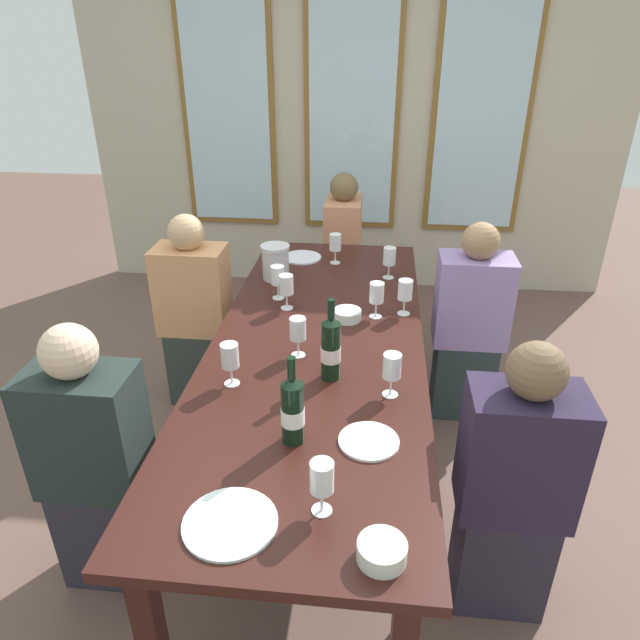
{
  "coord_description": "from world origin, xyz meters",
  "views": [
    {
      "loc": [
        0.24,
        -2.16,
        1.96
      ],
      "look_at": [
        0.0,
        0.1,
        0.79
      ],
      "focal_mm": 32.02,
      "sensor_mm": 36.0,
      "label": 1
    }
  ],
  "objects_px": {
    "tasting_bowl_1": "(347,315)",
    "wine_glass_7": "(230,358)",
    "wine_bottle_1": "(293,410)",
    "wine_glass_3": "(298,331)",
    "wine_glass_5": "(389,257)",
    "wine_glass_4": "(377,294)",
    "wine_glass_6": "(336,244)",
    "wine_glass_8": "(278,277)",
    "seated_person_2": "(95,466)",
    "dining_table": "(318,354)",
    "seated_person_0": "(195,317)",
    "seated_person_4": "(343,256)",
    "white_plate_1": "(369,441)",
    "seated_person_3": "(512,490)",
    "tasting_bowl_0": "(382,551)",
    "wine_glass_9": "(392,368)",
    "wine_glass_0": "(286,286)",
    "wine_glass_2": "(322,479)",
    "white_plate_2": "(302,257)",
    "seated_person_1": "(469,328)",
    "wine_glass_1": "(405,291)",
    "metal_pitcher": "(276,262)"
  },
  "relations": [
    {
      "from": "wine_glass_1",
      "to": "wine_glass_9",
      "type": "xyz_separation_m",
      "value": [
        -0.07,
        -0.69,
        -0.0
      ]
    },
    {
      "from": "white_plate_1",
      "to": "seated_person_3",
      "type": "distance_m",
      "value": 0.55
    },
    {
      "from": "wine_glass_5",
      "to": "wine_glass_3",
      "type": "bearing_deg",
      "value": -113.18
    },
    {
      "from": "wine_bottle_1",
      "to": "wine_glass_2",
      "type": "relative_size",
      "value": 1.83
    },
    {
      "from": "wine_glass_9",
      "to": "metal_pitcher",
      "type": "bearing_deg",
      "value": 120.48
    },
    {
      "from": "seated_person_1",
      "to": "wine_glass_4",
      "type": "bearing_deg",
      "value": -145.51
    },
    {
      "from": "white_plate_1",
      "to": "seated_person_1",
      "type": "xyz_separation_m",
      "value": [
        0.51,
        1.27,
        -0.22
      ]
    },
    {
      "from": "wine_glass_8",
      "to": "seated_person_4",
      "type": "distance_m",
      "value": 1.25
    },
    {
      "from": "wine_glass_8",
      "to": "wine_glass_9",
      "type": "relative_size",
      "value": 1.0
    },
    {
      "from": "dining_table",
      "to": "wine_glass_8",
      "type": "xyz_separation_m",
      "value": [
        -0.25,
        0.42,
        0.18
      ]
    },
    {
      "from": "wine_bottle_1",
      "to": "wine_glass_3",
      "type": "height_order",
      "value": "wine_bottle_1"
    },
    {
      "from": "metal_pitcher",
      "to": "white_plate_2",
      "type": "bearing_deg",
      "value": 72.8
    },
    {
      "from": "wine_glass_9",
      "to": "seated_person_2",
      "type": "distance_m",
      "value": 1.15
    },
    {
      "from": "wine_glass_1",
      "to": "seated_person_3",
      "type": "xyz_separation_m",
      "value": [
        0.37,
        -0.91,
        -0.34
      ]
    },
    {
      "from": "tasting_bowl_0",
      "to": "wine_glass_9",
      "type": "xyz_separation_m",
      "value": [
        0.02,
        0.74,
        0.09
      ]
    },
    {
      "from": "wine_glass_1",
      "to": "seated_person_0",
      "type": "relative_size",
      "value": 0.16
    },
    {
      "from": "seated_person_2",
      "to": "seated_person_4",
      "type": "bearing_deg",
      "value": 71.53
    },
    {
      "from": "wine_glass_4",
      "to": "wine_glass_6",
      "type": "relative_size",
      "value": 1.0
    },
    {
      "from": "seated_person_2",
      "to": "wine_bottle_1",
      "type": "bearing_deg",
      "value": -2.44
    },
    {
      "from": "wine_bottle_1",
      "to": "tasting_bowl_1",
      "type": "distance_m",
      "value": 0.91
    },
    {
      "from": "wine_glass_5",
      "to": "wine_glass_8",
      "type": "bearing_deg",
      "value": -149.66
    },
    {
      "from": "wine_glass_4",
      "to": "seated_person_2",
      "type": "height_order",
      "value": "seated_person_2"
    },
    {
      "from": "wine_glass_3",
      "to": "wine_glass_4",
      "type": "bearing_deg",
      "value": 51.27
    },
    {
      "from": "white_plate_2",
      "to": "wine_glass_2",
      "type": "relative_size",
      "value": 1.31
    },
    {
      "from": "white_plate_1",
      "to": "tasting_bowl_0",
      "type": "distance_m",
      "value": 0.46
    },
    {
      "from": "white_plate_1",
      "to": "seated_person_4",
      "type": "bearing_deg",
      "value": 96.15
    },
    {
      "from": "wine_glass_4",
      "to": "seated_person_4",
      "type": "bearing_deg",
      "value": 100.46
    },
    {
      "from": "wine_glass_1",
      "to": "seated_person_2",
      "type": "relative_size",
      "value": 0.16
    },
    {
      "from": "seated_person_2",
      "to": "wine_glass_5",
      "type": "bearing_deg",
      "value": 52.63
    },
    {
      "from": "wine_glass_6",
      "to": "seated_person_4",
      "type": "distance_m",
      "value": 0.75
    },
    {
      "from": "dining_table",
      "to": "wine_glass_7",
      "type": "height_order",
      "value": "wine_glass_7"
    },
    {
      "from": "wine_glass_6",
      "to": "seated_person_0",
      "type": "height_order",
      "value": "seated_person_0"
    },
    {
      "from": "wine_glass_5",
      "to": "seated_person_4",
      "type": "distance_m",
      "value": 0.97
    },
    {
      "from": "seated_person_0",
      "to": "white_plate_1",
      "type": "bearing_deg",
      "value": -51.33
    },
    {
      "from": "white_plate_2",
      "to": "wine_glass_8",
      "type": "xyz_separation_m",
      "value": [
        -0.04,
        -0.57,
        0.11
      ]
    },
    {
      "from": "wine_glass_6",
      "to": "wine_glass_8",
      "type": "xyz_separation_m",
      "value": [
        -0.25,
        -0.51,
        0.0
      ]
    },
    {
      "from": "wine_glass_0",
      "to": "seated_person_2",
      "type": "distance_m",
      "value": 1.15
    },
    {
      "from": "seated_person_3",
      "to": "seated_person_4",
      "type": "height_order",
      "value": "same"
    },
    {
      "from": "wine_glass_6",
      "to": "seated_person_2",
      "type": "relative_size",
      "value": 0.16
    },
    {
      "from": "dining_table",
      "to": "tasting_bowl_0",
      "type": "bearing_deg",
      "value": -75.52
    },
    {
      "from": "wine_glass_4",
      "to": "wine_glass_8",
      "type": "relative_size",
      "value": 1.0
    },
    {
      "from": "seated_person_0",
      "to": "wine_glass_3",
      "type": "bearing_deg",
      "value": -46.14
    },
    {
      "from": "wine_glass_0",
      "to": "seated_person_0",
      "type": "xyz_separation_m",
      "value": [
        -0.57,
        0.27,
        -0.33
      ]
    },
    {
      "from": "wine_glass_0",
      "to": "wine_glass_4",
      "type": "height_order",
      "value": "same"
    },
    {
      "from": "wine_glass_5",
      "to": "seated_person_4",
      "type": "bearing_deg",
      "value": 109.68
    },
    {
      "from": "seated_person_1",
      "to": "seated_person_4",
      "type": "height_order",
      "value": "same"
    },
    {
      "from": "wine_bottle_1",
      "to": "wine_glass_8",
      "type": "height_order",
      "value": "wine_bottle_1"
    },
    {
      "from": "white_plate_1",
      "to": "wine_glass_9",
      "type": "xyz_separation_m",
      "value": [
        0.07,
        0.28,
        0.11
      ]
    },
    {
      "from": "tasting_bowl_1",
      "to": "wine_glass_7",
      "type": "distance_m",
      "value": 0.72
    },
    {
      "from": "tasting_bowl_1",
      "to": "wine_glass_5",
      "type": "relative_size",
      "value": 0.75
    }
  ]
}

